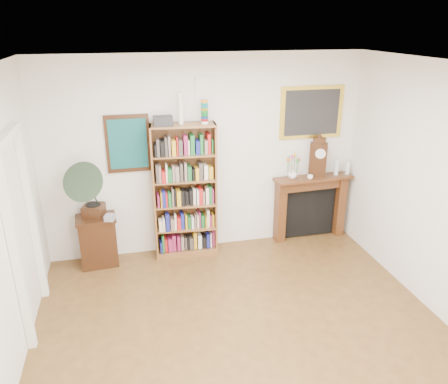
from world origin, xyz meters
name	(u,v)px	position (x,y,z in m)	size (l,w,h in m)	color
room	(259,236)	(0.00, 0.00, 1.40)	(4.51, 5.01, 2.81)	#503418
door_casing	(21,218)	(-2.21, 1.20, 1.26)	(0.08, 1.02, 2.17)	white
teal_poster	(128,144)	(-1.05, 2.48, 1.65)	(0.58, 0.04, 0.78)	black
small_picture	(205,88)	(0.00, 2.48, 2.35)	(0.26, 0.04, 0.30)	white
gilt_painting	(312,112)	(1.55, 2.48, 1.95)	(0.95, 0.04, 0.75)	gold
bookshelf	(185,184)	(-0.33, 2.32, 1.07)	(0.90, 0.38, 2.20)	brown
side_cabinet	(98,241)	(-1.56, 2.29, 0.36)	(0.52, 0.38, 0.71)	black
fireplace	(310,202)	(1.60, 2.41, 0.59)	(1.21, 0.34, 1.01)	#462310
gramophone	(90,187)	(-1.57, 2.21, 1.19)	(0.68, 0.76, 0.84)	black
cd_stack	(110,218)	(-1.37, 2.15, 0.75)	(0.12, 0.12, 0.08)	#B4B3C0
mantel_clock	(318,158)	(1.66, 2.39, 1.29)	(0.28, 0.23, 0.58)	black
flower_vase	(292,174)	(1.27, 2.36, 1.08)	(0.14, 0.14, 0.15)	white
teacup	(310,177)	(1.51, 2.27, 1.04)	(0.08, 0.08, 0.06)	white
bottle_left	(336,167)	(1.97, 2.37, 1.13)	(0.07, 0.07, 0.24)	silver
bottle_right	(348,168)	(2.14, 2.35, 1.11)	(0.06, 0.06, 0.20)	silver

